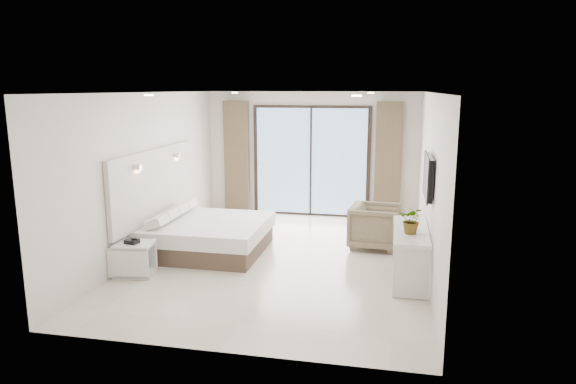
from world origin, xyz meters
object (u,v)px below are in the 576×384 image
bed (207,235)px  nightstand (135,259)px  console_desk (410,243)px  armchair (375,224)px

bed → nightstand: size_ratio=3.20×
nightstand → console_desk: console_desk is taller
bed → armchair: 2.93m
nightstand → bed: bearing=54.8°
nightstand → armchair: 4.07m
nightstand → console_desk: 4.10m
bed → console_desk: size_ratio=1.23×
bed → armchair: armchair is taller
console_desk → bed: bearing=168.9°
nightstand → console_desk: (4.04, 0.64, 0.31)m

